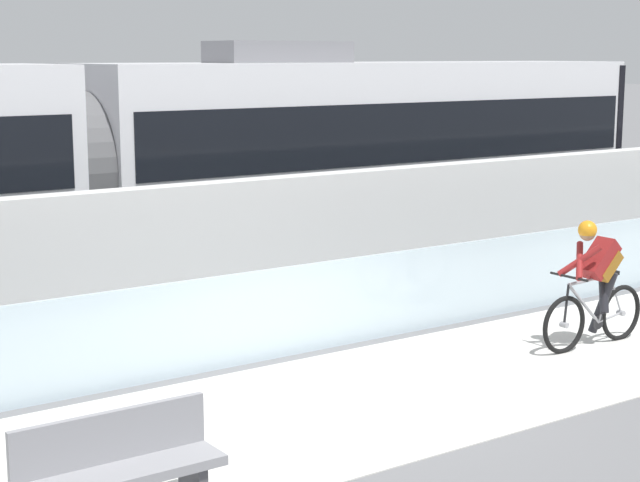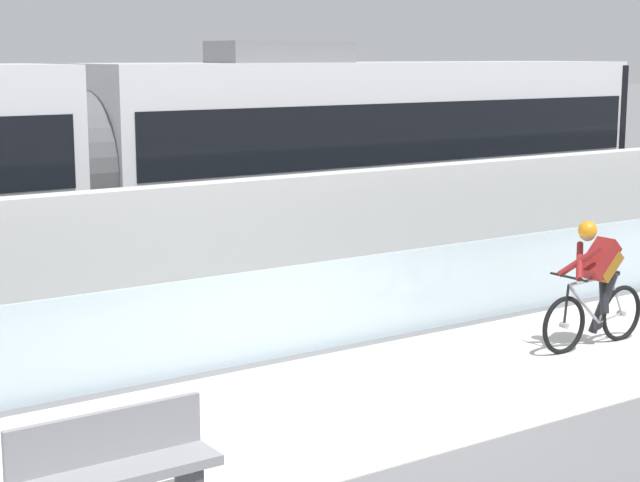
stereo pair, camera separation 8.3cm
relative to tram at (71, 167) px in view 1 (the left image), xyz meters
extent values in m
plane|color=slate|center=(0.33, -6.85, -1.89)|extent=(200.00, 200.00, 0.00)
cube|color=silver|center=(0.33, -6.85, -1.89)|extent=(32.00, 3.20, 0.01)
cube|color=silver|center=(0.33, -5.00, -1.35)|extent=(32.00, 0.05, 1.09)
cube|color=silver|center=(0.33, -3.20, -0.93)|extent=(32.00, 0.36, 1.93)
cube|color=#595654|center=(0.33, -0.72, -1.89)|extent=(32.00, 0.08, 0.01)
cube|color=#595654|center=(0.33, 0.72, -1.89)|extent=(32.00, 0.08, 0.01)
cube|color=silver|center=(5.76, 0.00, 0.01)|extent=(11.00, 2.50, 3.10)
cube|color=black|center=(5.76, 0.00, 0.36)|extent=(10.56, 2.54, 1.04)
cube|color=#14724C|center=(5.76, 0.00, -1.36)|extent=(10.78, 2.53, 0.28)
cube|color=slate|center=(3.78, 0.00, 1.74)|extent=(2.40, 1.10, 0.36)
cube|color=#232326|center=(2.24, 0.00, -1.53)|extent=(1.40, 1.88, 0.20)
cylinder|color=black|center=(2.24, -0.72, -1.59)|extent=(0.60, 0.10, 0.60)
cylinder|color=black|center=(2.24, 0.72, -1.59)|extent=(0.60, 0.10, 0.60)
cube|color=#232326|center=(9.28, 0.00, -1.53)|extent=(1.40, 1.88, 0.20)
cylinder|color=black|center=(9.28, -0.72, -1.59)|extent=(0.60, 0.10, 0.60)
cylinder|color=black|center=(9.28, 0.72, -1.59)|extent=(0.60, 0.10, 0.60)
cube|color=black|center=(11.21, 0.00, 0.01)|extent=(0.16, 2.54, 2.94)
cylinder|color=#59595B|center=(0.01, 0.00, 0.01)|extent=(0.60, 2.30, 2.30)
torus|color=black|center=(3.47, -6.85, -1.53)|extent=(0.72, 0.06, 0.72)
cylinder|color=#99999E|center=(3.47, -6.85, -1.53)|extent=(0.07, 0.10, 0.07)
torus|color=black|center=(4.52, -6.85, -1.53)|extent=(0.72, 0.06, 0.72)
cylinder|color=#99999E|center=(4.52, -6.85, -1.53)|extent=(0.07, 0.10, 0.07)
cylinder|color=#99999E|center=(3.81, -6.85, -1.32)|extent=(0.60, 0.04, 0.58)
cylinder|color=#99999E|center=(4.18, -6.85, -1.30)|extent=(0.22, 0.04, 0.59)
cylinder|color=#99999E|center=(3.90, -6.85, -1.03)|extent=(0.76, 0.04, 0.07)
cylinder|color=#99999E|center=(4.31, -6.85, -1.56)|extent=(0.43, 0.03, 0.09)
cylinder|color=#99999E|center=(4.40, -6.85, -1.27)|extent=(0.27, 0.02, 0.53)
cylinder|color=black|center=(3.49, -6.85, -1.29)|extent=(0.08, 0.03, 0.49)
cube|color=black|center=(4.27, -6.85, -0.99)|extent=(0.24, 0.10, 0.05)
cylinder|color=black|center=(3.52, -6.85, -0.94)|extent=(0.03, 0.58, 0.03)
cylinder|color=#262628|center=(4.09, -6.85, -1.59)|extent=(0.18, 0.02, 0.18)
cube|color=maroon|center=(4.05, -6.85, -0.78)|extent=(0.50, 0.28, 0.51)
cube|color=#8C5919|center=(4.15, -6.85, -0.87)|extent=(0.38, 0.30, 0.38)
sphere|color=#997051|center=(3.81, -6.85, -0.43)|extent=(0.20, 0.20, 0.20)
sphere|color=orange|center=(3.81, -6.85, -0.40)|extent=(0.23, 0.23, 0.23)
cylinder|color=maroon|center=(3.70, -6.85, -0.77)|extent=(0.44, 0.41, 0.41)
cylinder|color=maroon|center=(3.70, -6.85, -0.77)|extent=(0.44, 0.41, 0.41)
cylinder|color=black|center=(4.16, -6.85, -1.35)|extent=(0.29, 0.33, 0.80)
cylinder|color=black|center=(4.16, -6.85, -1.21)|extent=(0.29, 0.33, 0.54)
cube|color=gray|center=(-2.92, -8.20, -1.44)|extent=(1.60, 0.44, 0.08)
cube|color=gray|center=(-2.92, -8.00, -1.20)|extent=(1.60, 0.06, 0.40)
camera|label=1|loc=(-5.96, -15.17, 1.69)|focal=58.44mm
camera|label=2|loc=(-5.89, -15.22, 1.69)|focal=58.44mm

